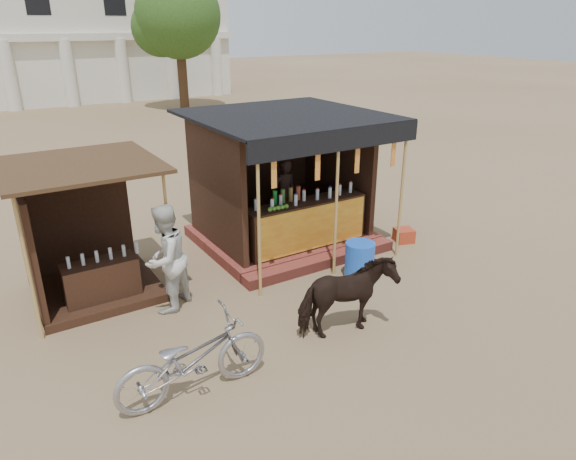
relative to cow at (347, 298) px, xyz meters
The scene contains 10 objects.
ground 0.65m from the cow, 69.44° to the left, with size 120.00×120.00×0.00m, color #846B4C.
main_stall 3.71m from the cow, 73.12° to the left, with size 3.60×3.61×2.78m.
secondary_stall 4.61m from the cow, 132.35° to the left, with size 2.40×2.40×2.38m.
cow is the anchor object (origin of this frame).
motorbike 2.50m from the cow, behind, with size 0.71×2.03×1.06m, color #93929A.
bystander 2.98m from the cow, 133.09° to the left, with size 0.88×0.69×1.82m, color silver.
blue_barrel 1.94m from the cow, 44.59° to the left, with size 0.55×0.55×0.71m, color blue.
red_crate 3.97m from the cow, 33.35° to the left, with size 0.38×0.37×0.29m, color #A3331B.
cooler 3.49m from the cow, 52.99° to the left, with size 0.75×0.63×0.46m.
tree 23.42m from the cow, 75.25° to the left, with size 4.50×4.40×7.00m.
Camera 1 is at (-4.38, -5.42, 4.46)m, focal length 32.00 mm.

